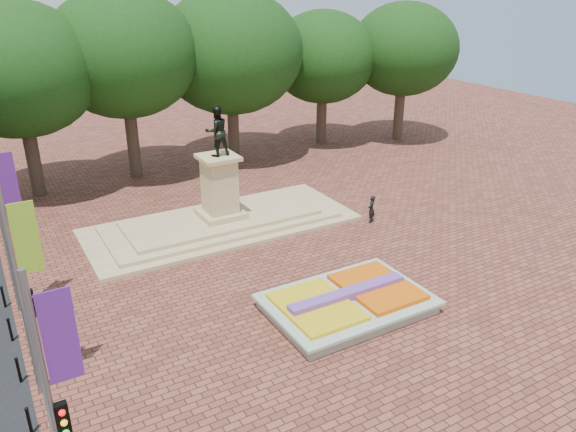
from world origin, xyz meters
The scene contains 7 objects.
ground centered at (0.00, 0.00, 0.00)m, with size 90.00×90.00×0.00m, color brown.
flower_bed centered at (1.03, -2.00, 0.38)m, with size 6.30×4.30×0.91m.
monument centered at (0.00, 8.00, 0.88)m, with size 14.00×6.00×6.40m.
tree_row_back centered at (2.33, 18.00, 6.67)m, with size 44.80×8.80×10.43m.
banner_poles centered at (-10.08, -1.31, 3.88)m, with size 0.88×11.17×7.00m.
bollard_row centered at (-10.70, -1.50, 0.53)m, with size 0.12×13.12×0.98m.
pedestrian centered at (7.20, 4.50, 0.76)m, with size 0.56×0.37×1.53m, color black.
Camera 1 is at (-10.50, -17.27, 12.14)m, focal length 35.00 mm.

